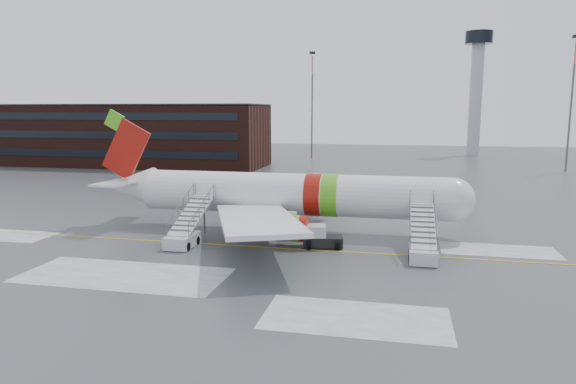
% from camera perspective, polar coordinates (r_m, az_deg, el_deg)
% --- Properties ---
extents(ground, '(260.00, 260.00, 0.00)m').
position_cam_1_polar(ground, '(43.49, -4.19, -5.70)').
color(ground, '#494C4F').
rests_on(ground, ground).
extents(airliner, '(35.03, 32.97, 11.18)m').
position_cam_1_polar(airliner, '(47.07, -0.61, -0.29)').
color(airliner, white).
rests_on(airliner, ground).
extents(airstair_fwd, '(2.05, 7.70, 3.48)m').
position_cam_1_polar(airstair_fwd, '(40.06, 14.74, -5.69)').
color(airstair_fwd, silver).
rests_on(airstair_fwd, ground).
extents(airstair_aft, '(2.05, 7.70, 3.48)m').
position_cam_1_polar(airstair_aft, '(43.52, -11.32, -4.40)').
color(airstair_aft, silver).
rests_on(airstair_aft, ground).
extents(pushback_tug, '(3.46, 2.84, 1.82)m').
position_cam_1_polar(pushback_tug, '(42.06, 3.60, -5.07)').
color(pushback_tug, black).
rests_on(pushback_tug, ground).
extents(terminal_building, '(62.00, 16.11, 12.30)m').
position_cam_1_polar(terminal_building, '(111.14, -18.73, 6.07)').
color(terminal_building, '#3F1E16').
rests_on(terminal_building, ground).
extents(control_tower, '(6.40, 6.40, 30.00)m').
position_cam_1_polar(control_tower, '(136.73, 20.23, 11.73)').
color(control_tower, '#B2B5BA').
rests_on(control_tower, ground).
extents(light_mast_far_ne, '(1.20, 1.20, 24.25)m').
position_cam_1_polar(light_mast_far_ne, '(106.67, 29.01, 9.42)').
color(light_mast_far_ne, '#595B60').
rests_on(light_mast_far_ne, ground).
extents(light_mast_far_n, '(1.20, 1.20, 24.25)m').
position_cam_1_polar(light_mast_far_n, '(120.03, 2.70, 10.36)').
color(light_mast_far_n, '#595B60').
rests_on(light_mast_far_n, ground).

